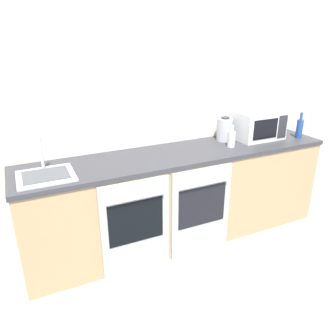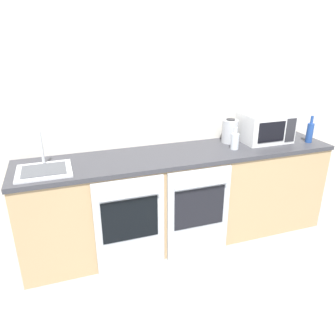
% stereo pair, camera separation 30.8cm
% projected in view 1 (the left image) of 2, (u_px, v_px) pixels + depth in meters
% --- Properties ---
extents(wall_back, '(10.00, 0.06, 2.60)m').
position_uv_depth(wall_back, '(166.00, 106.00, 3.22)').
color(wall_back, silver).
rests_on(wall_back, ground_plane).
extents(counter_back, '(3.02, 0.64, 0.93)m').
position_uv_depth(counter_back, '(180.00, 196.00, 3.26)').
color(counter_back, tan).
rests_on(counter_back, ground_plane).
extents(oven_left, '(0.60, 0.06, 0.87)m').
position_uv_depth(oven_left, '(136.00, 227.00, 2.76)').
color(oven_left, '#B7BABF').
rests_on(oven_left, ground_plane).
extents(oven_right, '(0.60, 0.06, 0.87)m').
position_uv_depth(oven_right, '(201.00, 211.00, 3.01)').
color(oven_right, '#B7BABF').
rests_on(oven_right, ground_plane).
extents(microwave, '(0.49, 0.37, 0.29)m').
position_uv_depth(microwave, '(257.00, 124.00, 3.46)').
color(microwave, silver).
rests_on(microwave, counter_back).
extents(bottle_clear, '(0.08, 0.08, 0.21)m').
position_uv_depth(bottle_clear, '(232.00, 139.00, 3.20)').
color(bottle_clear, silver).
rests_on(bottle_clear, counter_back).
extents(bottle_blue, '(0.07, 0.07, 0.27)m').
position_uv_depth(bottle_blue, '(300.00, 128.00, 3.47)').
color(bottle_blue, '#234793').
rests_on(bottle_blue, counter_back).
extents(kettle, '(0.16, 0.16, 0.24)m').
position_uv_depth(kettle, '(225.00, 129.00, 3.38)').
color(kettle, '#B7BABF').
rests_on(kettle, counter_back).
extents(sink, '(0.43, 0.39, 0.30)m').
position_uv_depth(sink, '(46.00, 175.00, 2.54)').
color(sink, silver).
rests_on(sink, counter_back).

